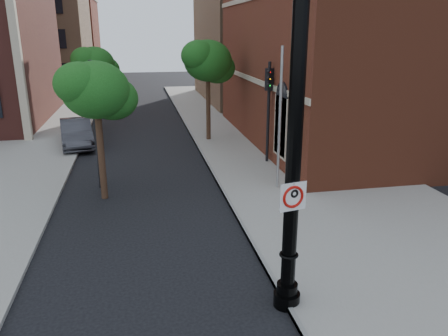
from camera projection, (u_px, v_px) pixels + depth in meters
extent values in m
plane|color=black|center=(193.00, 307.00, 9.75)|extent=(120.00, 120.00, 0.00)
cube|color=gray|center=(294.00, 163.00, 20.21)|extent=(8.00, 60.00, 0.12)
cube|color=gray|center=(210.00, 168.00, 19.47)|extent=(0.10, 60.00, 0.14)
cube|color=brown|center=(446.00, 29.00, 24.04)|extent=(22.00, 16.00, 12.00)
cube|color=black|center=(281.00, 127.00, 18.50)|extent=(0.08, 1.40, 2.40)
cube|color=#B6A88D|center=(252.00, 79.00, 22.73)|extent=(0.06, 16.00, 0.25)
cube|color=#B6A88D|center=(11.00, 8.00, 22.26)|extent=(0.40, 0.40, 14.00)
cube|color=#987253|center=(28.00, 30.00, 46.90)|extent=(12.00, 12.00, 12.00)
cube|color=maroon|center=(52.00, 38.00, 60.30)|extent=(12.00, 12.00, 10.00)
cube|color=#987253|center=(327.00, 18.00, 38.71)|extent=(22.00, 14.00, 14.00)
cylinder|color=black|center=(287.00, 299.00, 9.76)|extent=(0.59, 0.59, 0.32)
cylinder|color=black|center=(287.00, 289.00, 9.68)|extent=(0.46, 0.46, 0.26)
cylinder|color=black|center=(293.00, 161.00, 8.80)|extent=(0.32, 0.32, 6.12)
torus|color=black|center=(289.00, 255.00, 9.43)|extent=(0.42, 0.42, 0.06)
cube|color=white|center=(293.00, 197.00, 8.84)|extent=(0.60, 0.14, 0.60)
cube|color=black|center=(294.00, 184.00, 8.75)|extent=(0.59, 0.13, 0.05)
cube|color=black|center=(292.00, 209.00, 8.92)|extent=(0.59, 0.13, 0.05)
cube|color=black|center=(281.00, 199.00, 8.73)|extent=(0.05, 0.02, 0.60)
cube|color=black|center=(305.00, 195.00, 8.94)|extent=(0.05, 0.02, 0.60)
torus|color=#B00D07|center=(293.00, 197.00, 8.84)|extent=(0.49, 0.15, 0.48)
cube|color=#B00D07|center=(293.00, 197.00, 8.84)|extent=(0.34, 0.08, 0.34)
cube|color=black|center=(291.00, 197.00, 8.81)|extent=(0.06, 0.02, 0.28)
torus|color=black|center=(294.00, 194.00, 8.82)|extent=(0.19, 0.09, 0.19)
cylinder|color=black|center=(294.00, 184.00, 8.75)|extent=(0.03, 0.03, 0.03)
imported|color=#323237|center=(76.00, 133.00, 23.16)|extent=(2.23, 4.58, 1.45)
cylinder|color=black|center=(96.00, 126.00, 16.50)|extent=(0.14, 0.14, 4.90)
cube|color=black|center=(92.00, 83.00, 16.02)|extent=(0.31, 0.29, 1.02)
sphere|color=#E50505|center=(90.00, 73.00, 15.76)|extent=(0.18, 0.18, 0.18)
sphere|color=#FF8C00|center=(91.00, 82.00, 15.85)|extent=(0.18, 0.18, 0.18)
sphere|color=#00E519|center=(92.00, 90.00, 15.94)|extent=(0.18, 0.18, 0.18)
cylinder|color=black|center=(268.00, 114.00, 19.64)|extent=(0.14, 0.14, 4.63)
cube|color=black|center=(269.00, 79.00, 19.18)|extent=(0.37, 0.35, 0.96)
sphere|color=#E50505|center=(269.00, 72.00, 18.93)|extent=(0.17, 0.17, 0.17)
sphere|color=#FF8C00|center=(269.00, 79.00, 19.02)|extent=(0.17, 0.17, 0.17)
sphere|color=#00E519|center=(269.00, 85.00, 19.10)|extent=(0.17, 0.17, 0.17)
cylinder|color=#999999|center=(280.00, 121.00, 16.15)|extent=(0.11, 0.11, 5.40)
cylinder|color=#312213|center=(101.00, 150.00, 15.56)|extent=(0.24, 0.24, 3.70)
ellipsoid|color=#164412|center=(96.00, 90.00, 14.93)|extent=(2.32, 2.32, 1.98)
ellipsoid|color=#164412|center=(113.00, 99.00, 15.54)|extent=(1.80, 1.80, 1.53)
ellipsoid|color=#164412|center=(79.00, 84.00, 14.47)|extent=(1.69, 1.69, 1.44)
cylinder|color=#312213|center=(98.00, 99.00, 26.85)|extent=(0.24, 0.24, 3.76)
ellipsoid|color=#164412|center=(95.00, 64.00, 26.21)|extent=(2.36, 2.36, 2.01)
ellipsoid|color=#164412|center=(105.00, 69.00, 26.82)|extent=(1.83, 1.83, 1.55)
ellipsoid|color=#164412|center=(85.00, 60.00, 25.73)|extent=(1.72, 1.72, 1.46)
cylinder|color=#312213|center=(208.00, 105.00, 23.90)|extent=(0.24, 0.24, 4.10)
ellipsoid|color=#164412|center=(208.00, 61.00, 23.20)|extent=(2.58, 2.58, 2.19)
ellipsoid|color=#164412|center=(217.00, 68.00, 23.87)|extent=(1.99, 1.99, 1.69)
ellipsoid|color=#164412|center=(199.00, 56.00, 22.68)|extent=(1.87, 1.87, 1.59)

